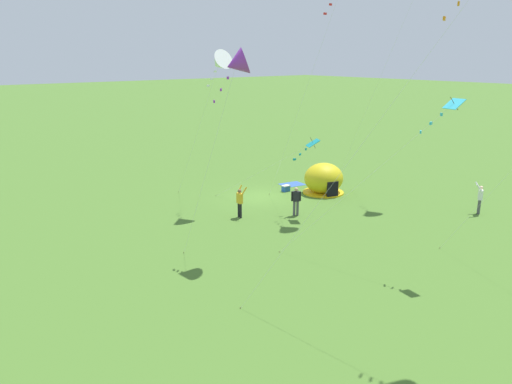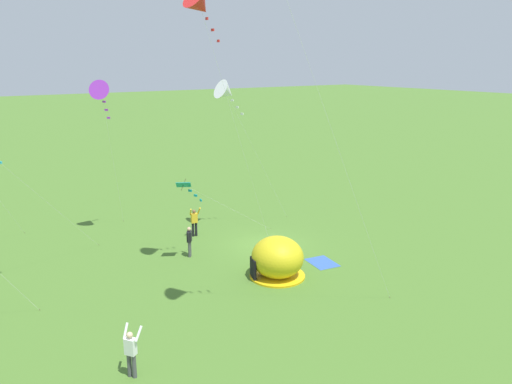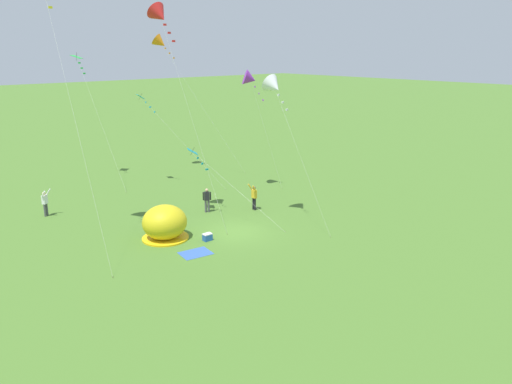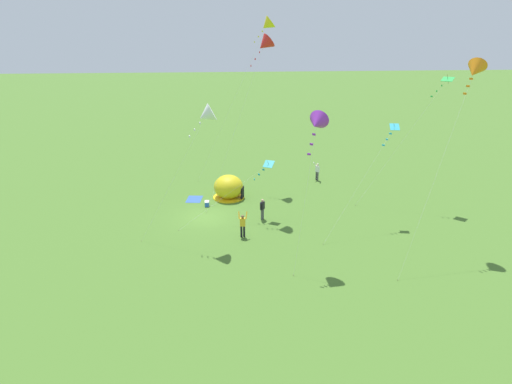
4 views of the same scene
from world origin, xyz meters
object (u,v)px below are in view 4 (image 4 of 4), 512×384
kite_cyan (391,133)px  kite_purple (317,123)px  person_flying_kite (243,224)px  person_near_tent (262,208)px  kite_orange (475,70)px  kite_white (206,115)px  person_far_back (317,171)px  kite_green (444,84)px  kite_yellow (267,25)px  kite_teal (265,167)px  cooler_box (207,204)px  popup_tent (229,187)px  kite_red (265,44)px

kite_cyan → kite_purple: size_ratio=0.80×
person_flying_kite → person_near_tent: 3.33m
kite_orange → kite_purple: 10.69m
kite_white → kite_cyan: size_ratio=1.26×
person_far_back → kite_green: bearing=50.9°
kite_green → person_far_back: bearing=-129.1°
kite_yellow → person_flying_kite: bearing=-14.8°
kite_orange → person_far_back: bearing=-155.5°
kite_orange → kite_white: 16.97m
kite_cyan → kite_yellow: kite_yellow is taller
person_near_tent → kite_yellow: size_ratio=0.11×
person_far_back → kite_green: 13.77m
kite_teal → kite_purple: size_ratio=0.79×
cooler_box → kite_cyan: 15.84m
cooler_box → kite_cyan: (3.97, 13.79, 6.71)m
kite_cyan → kite_yellow: (-10.04, -7.97, 7.59)m
kite_white → kite_cyan: (-1.73, 13.41, -1.84)m
person_flying_kite → kite_green: bearing=107.2°
kite_yellow → kite_teal: bearing=-7.7°
kite_orange → kite_cyan: size_ratio=1.62×
person_far_back → kite_yellow: bearing=-94.8°
popup_tent → person_near_tent: 5.48m
person_far_back → kite_red: bearing=-45.8°
kite_red → popup_tent: bearing=-126.2°
popup_tent → cooler_box: bearing=-48.1°
kite_purple → kite_yellow: 16.35m
person_near_tent → kite_cyan: kite_cyan is taller
kite_yellow → cooler_box: bearing=-43.8°
person_far_back → kite_red: (6.01, -6.18, 11.99)m
kite_yellow → kite_purple: bearing=3.7°
cooler_box → kite_purple: (9.23, 6.80, 8.60)m
kite_red → kite_green: bearing=87.8°
kite_white → kite_cyan: kite_white is taller
kite_teal → kite_cyan: 9.67m
kite_cyan → person_far_back: bearing=-163.8°
person_flying_kite → kite_orange: (1.60, 14.37, 10.56)m
kite_white → person_near_tent: bearing=122.3°
popup_tent → kite_yellow: (-4.33, 3.89, 13.52)m
kite_white → kite_purple: kite_purple is taller
kite_purple → kite_red: size_ratio=0.69×
popup_tent → kite_white: (7.43, -1.55, 7.77)m
cooler_box → person_far_back: size_ratio=0.28×
person_flying_kite → person_far_back: size_ratio=1.00×
cooler_box → popup_tent: bearing=131.9°
person_near_tent → kite_teal: size_ratio=0.23×
person_far_back → kite_teal: (8.19, -6.34, 3.11)m
kite_teal → kite_cyan: (1.42, 9.14, 2.82)m
kite_white → popup_tent: bearing=168.2°
person_far_back → kite_purple: 17.31m
kite_green → kite_white: (4.78, -18.68, -1.27)m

